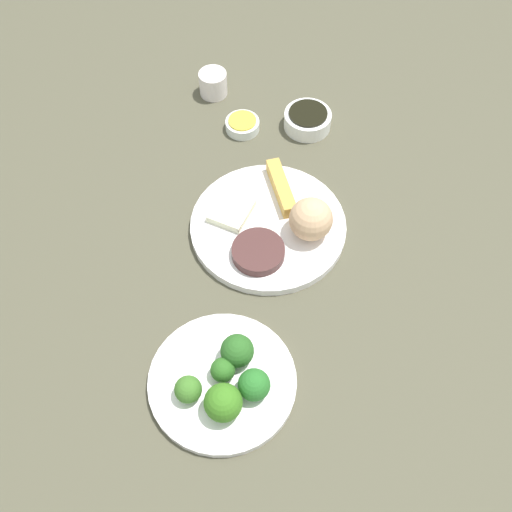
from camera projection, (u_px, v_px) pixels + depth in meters
name	position (u px, v px, depth m)	size (l,w,h in m)	color
tabletop	(264.00, 229.00, 1.11)	(2.20, 2.20, 0.02)	#4B4837
main_plate	(270.00, 225.00, 1.09)	(0.27, 0.27, 0.02)	white
rice_scoop	(311.00, 219.00, 1.04)	(0.07, 0.07, 0.07)	tan
spring_roll	(281.00, 188.00, 1.11)	(0.12, 0.02, 0.03)	gold
crab_rangoon_wonton	(231.00, 210.00, 1.09)	(0.07, 0.06, 0.01)	beige
stir_fry_heap	(258.00, 252.00, 1.04)	(0.09, 0.09, 0.02)	#432524
broccoli_plate	(222.00, 382.00, 0.93)	(0.22, 0.22, 0.01)	white
broccoli_floret_0	(237.00, 351.00, 0.92)	(0.05, 0.05, 0.05)	#285B20
broccoli_floret_1	(223.00, 370.00, 0.91)	(0.04, 0.04, 0.04)	#2C6220
broccoli_floret_2	(188.00, 389.00, 0.90)	(0.04, 0.04, 0.04)	#3C6F26
broccoli_floret_3	(223.00, 403.00, 0.88)	(0.06, 0.06, 0.06)	#39731D
broccoli_floret_4	(254.00, 385.00, 0.90)	(0.05, 0.05, 0.05)	#276A26
soy_sauce_bowl	(307.00, 120.00, 1.22)	(0.09, 0.09, 0.03)	white
soy_sauce_bowl_liquid	(308.00, 113.00, 1.20)	(0.08, 0.08, 0.00)	black
sauce_ramekin_hot_mustard	(242.00, 125.00, 1.22)	(0.07, 0.07, 0.02)	white
sauce_ramekin_hot_mustard_liquid	(242.00, 121.00, 1.21)	(0.05, 0.05, 0.00)	gold
teacup	(213.00, 84.00, 1.26)	(0.06, 0.06, 0.05)	white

